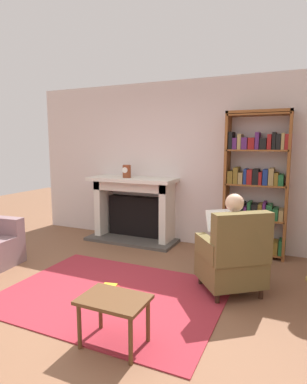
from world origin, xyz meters
name	(u,v)px	position (x,y,z in m)	size (l,w,h in m)	color
ground	(97,307)	(0.00, 0.00, 0.00)	(14.00, 14.00, 0.00)	brown
back_wall	(181,163)	(0.00, 2.55, 1.35)	(5.60, 0.10, 2.70)	beige
area_rug	(112,295)	(0.00, 0.30, 0.01)	(2.40, 1.80, 0.01)	#9D2833
fireplace	(135,207)	(-0.76, 2.30, 0.58)	(1.57, 0.64, 1.10)	#4C4742
mantel_clock	(127,171)	(-0.85, 2.20, 1.21)	(0.14, 0.14, 0.22)	brown
bookshelf	(256,188)	(1.26, 2.33, 1.03)	(0.91, 0.32, 2.15)	brown
armchair_reading	(233,258)	(1.21, 0.89, 0.42)	(0.88, 0.88, 0.97)	#331E14
seated_reader	(229,238)	(1.14, 0.98, 0.62)	(0.56, 0.59, 1.14)	white
side_table	(114,305)	(0.49, -0.47, 0.36)	(0.56, 0.39, 0.42)	brown
scattered_books	(114,292)	(0.01, 0.32, 0.03)	(0.63, 0.35, 0.04)	gold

